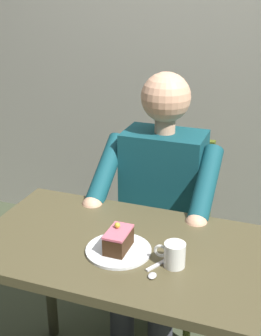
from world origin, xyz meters
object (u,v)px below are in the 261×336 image
at_px(cake_slice, 118,240).
at_px(dessert_spoon, 155,270).
at_px(dining_table, 120,269).
at_px(chair, 167,221).
at_px(seated_person, 158,208).
at_px(coffee_cup, 174,254).

relative_size(cake_slice, dessert_spoon, 0.86).
relative_size(dining_table, chair, 1.13).
distance_m(chair, dessert_spoon, 0.82).
xyz_separation_m(seated_person, coffee_cup, (-0.21, 0.54, 0.13)).
xyz_separation_m(chair, seated_person, (0.00, 0.17, 0.16)).
xyz_separation_m(chair, coffee_cup, (-0.21, 0.71, 0.29)).
height_order(chair, coffee_cup, chair).
bearing_deg(cake_slice, dining_table, -72.06).
relative_size(dining_table, seated_person, 0.81).
bearing_deg(dessert_spoon, dining_table, -34.51).
bearing_deg(coffee_cup, dining_table, -16.67).
bearing_deg(dessert_spoon, coffee_cup, -131.95).
xyz_separation_m(chair, cake_slice, (-0.02, 0.69, 0.29)).
distance_m(seated_person, cake_slice, 0.54).
xyz_separation_m(dining_table, chair, (0.00, -0.64, -0.14)).
distance_m(coffee_cup, dessert_spoon, 0.08).
distance_m(dining_table, cake_slice, 0.16).
distance_m(chair, cake_slice, 0.75).
bearing_deg(coffee_cup, chair, -73.12).
height_order(coffee_cup, dessert_spoon, coffee_cup).
xyz_separation_m(coffee_cup, dessert_spoon, (0.05, 0.05, -0.04)).
distance_m(cake_slice, coffee_cup, 0.20).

